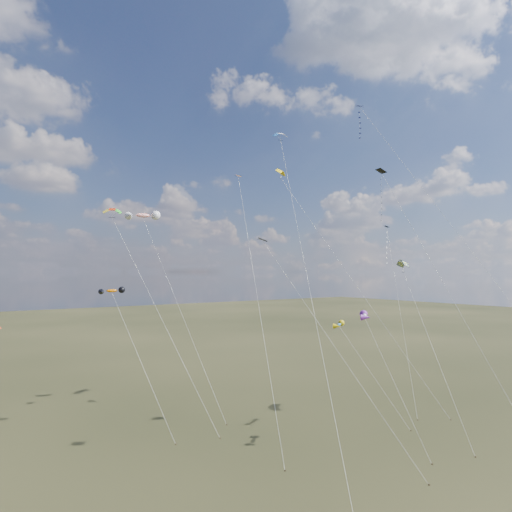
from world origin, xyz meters
TOP-DOWN VIEW (x-y plane):
  - ground at (0.00, 0.00)m, footprint 400.00×400.00m
  - diamond_black_high at (13.12, 9.70)m, footprint 3.96×20.63m
  - diamond_navy_tall at (18.01, 15.17)m, footprint 14.72×23.32m
  - diamond_black_mid at (-1.64, 8.84)m, footprint 6.23×15.86m
  - diamond_navy_right at (23.35, 17.91)m, footprint 8.54×11.14m
  - diamond_orange_center at (-0.08, 19.12)m, footprint 8.44×20.28m
  - parafoil_yellow at (10.88, 26.98)m, footprint 9.53×22.79m
  - parafoil_blue_white at (9.41, 25.25)m, footprint 17.42×29.62m
  - parafoil_striped at (18.91, 11.95)m, footprint 9.46×15.42m
  - parafoil_tricolor at (-13.67, 27.33)m, footprint 8.98×12.41m
  - novelty_orange_black at (-13.34, 28.35)m, footprint 4.31×12.07m
  - novelty_white_purple at (5.95, 7.00)m, footprint 2.21×8.61m
  - novelty_redwhite_stripe at (-8.30, 31.79)m, footprint 7.06×13.61m
  - novelty_blue_yellow at (7.99, 12.57)m, footprint 5.16×7.50m

SIDE VIEW (x-z plane):
  - ground at x=0.00m, z-range 0.00..0.00m
  - novelty_blue_yellow at x=7.99m, z-range 5.27..16.78m
  - novelty_white_purple at x=5.95m, z-range 6.08..19.20m
  - novelty_orange_black at x=-13.34m, z-range 7.18..22.57m
  - diamond_black_mid at x=-1.64m, z-range 5.14..25.79m
  - parafoil_striped at x=18.91m, z-range 8.84..28.03m
  - diamond_orange_center at x=-0.08m, z-range 4.68..34.87m
  - diamond_navy_right at x=23.35m, z-range 8.02..31.96m
  - parafoil_tricolor at x=-13.67m, z-range 11.77..36.68m
  - novelty_redwhite_stripe at x=-8.30m, z-range 11.88..37.08m
  - diamond_black_high at x=13.12m, z-range 10.19..39.74m
  - parafoil_yellow at x=10.88m, z-range 15.53..48.21m
  - diamond_navy_tall at x=18.01m, z-range 14.37..54.41m
  - parafoil_blue_white at x=9.41m, z-range 17.79..55.23m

